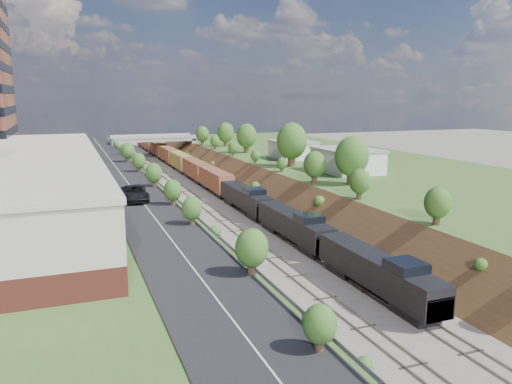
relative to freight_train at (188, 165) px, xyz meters
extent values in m
plane|color=#6B665B|center=(-2.60, -88.78, -2.55)|extent=(400.00, 400.00, 0.00)
cube|color=#465F27|center=(-35.60, -28.78, -0.05)|extent=(44.00, 180.00, 5.00)
cube|color=#465F27|center=(30.40, -28.78, -0.05)|extent=(44.00, 180.00, 5.00)
cube|color=brown|center=(-13.60, -28.78, -2.55)|extent=(10.00, 180.00, 10.00)
cube|color=brown|center=(8.40, -28.78, -2.55)|extent=(10.00, 180.00, 10.00)
cube|color=gray|center=(-5.20, -28.78, -2.46)|extent=(1.58, 180.00, 0.18)
cube|color=gray|center=(0.00, -28.78, -2.46)|extent=(1.58, 180.00, 0.18)
cube|color=black|center=(-18.10, -28.78, 2.50)|extent=(8.00, 180.00, 0.10)
cube|color=#99999E|center=(-14.00, -28.78, 3.00)|extent=(0.06, 171.00, 0.30)
cube|color=brown|center=(-30.60, -50.78, 3.55)|extent=(14.00, 62.00, 2.20)
cube|color=beige|center=(-30.60, -50.78, 6.80)|extent=(14.00, 62.00, 4.30)
cube|color=beige|center=(-30.60, -50.78, 9.20)|extent=(14.30, 62.30, 0.50)
cube|color=gray|center=(-14.10, 33.22, 0.55)|extent=(1.50, 8.00, 6.20)
cube|color=gray|center=(8.90, 33.22, 0.55)|extent=(1.50, 8.00, 6.20)
cube|color=gray|center=(-2.60, 33.22, 3.65)|extent=(24.00, 8.00, 1.00)
cube|color=gray|center=(-2.60, 29.22, 4.45)|extent=(24.00, 0.30, 0.80)
cube|color=gray|center=(-2.60, 37.22, 4.45)|extent=(24.00, 0.30, 0.80)
cube|color=silver|center=(20.90, -36.78, 4.45)|extent=(9.00, 12.00, 4.00)
cube|color=silver|center=(20.40, -14.78, 4.25)|extent=(8.00, 10.00, 3.60)
cylinder|color=#473323|center=(14.40, -48.78, 3.76)|extent=(1.30, 1.30, 2.62)
ellipsoid|color=#375E21|center=(14.40, -48.78, 6.91)|extent=(5.25, 5.25, 6.30)
cylinder|color=#473323|center=(-14.40, -68.78, 3.06)|extent=(0.66, 0.66, 1.22)
ellipsoid|color=#375E21|center=(-14.40, -68.78, 4.53)|extent=(2.45, 2.45, 2.94)
cube|color=black|center=(0.00, -82.87, -2.10)|extent=(2.40, 4.00, 0.90)
cube|color=black|center=(0.00, -77.07, -0.25)|extent=(2.94, 17.61, 2.81)
cube|color=black|center=(0.00, -84.37, -0.75)|extent=(2.70, 3.00, 1.80)
cube|color=silver|center=(0.00, -84.37, 0.25)|extent=(2.70, 3.00, 0.15)
cube|color=black|center=(0.00, -81.37, 1.55)|extent=(2.88, 3.10, 0.90)
cube|color=black|center=(0.00, -58.45, -0.25)|extent=(2.94, 17.61, 2.81)
cube|color=black|center=(0.00, -39.84, -0.25)|extent=(2.94, 17.61, 2.81)
cube|color=brown|center=(0.00, 24.83, 0.11)|extent=(2.94, 109.73, 3.52)
imported|color=black|center=(-18.93, -49.60, 3.54)|extent=(3.61, 7.30, 1.99)
camera|label=1|loc=(-26.99, -115.28, 16.08)|focal=35.00mm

